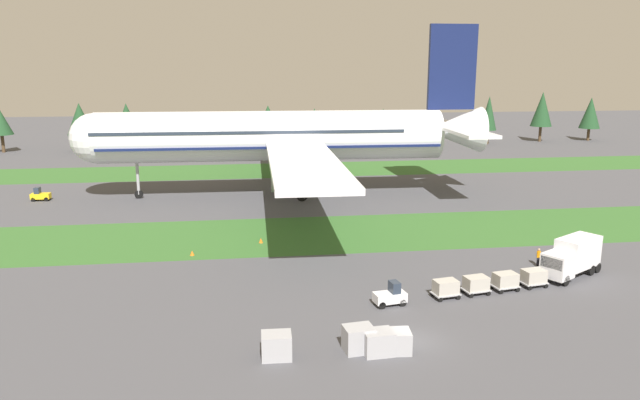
% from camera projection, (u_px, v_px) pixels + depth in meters
% --- Properties ---
extents(ground_plane, '(400.00, 400.00, 0.00)m').
position_uv_depth(ground_plane, '(413.00, 341.00, 42.16)').
color(ground_plane, '#47474C').
extents(grass_strip_near, '(320.00, 15.68, 0.01)m').
position_uv_depth(grass_strip_near, '(344.00, 233.00, 69.36)').
color(grass_strip_near, '#336028').
rests_on(grass_strip_near, ground).
extents(grass_strip_far, '(320.00, 15.68, 0.01)m').
position_uv_depth(grass_strip_far, '(304.00, 169.00, 111.27)').
color(grass_strip_far, '#336028').
rests_on(grass_strip_far, ground).
extents(airliner, '(60.51, 74.72, 24.97)m').
position_uv_depth(airliner, '(281.00, 136.00, 87.56)').
color(airliner, white).
rests_on(airliner, ground).
extents(baggage_tug, '(2.79, 1.73, 1.97)m').
position_uv_depth(baggage_tug, '(391.00, 295.00, 48.36)').
color(baggage_tug, silver).
rests_on(baggage_tug, ground).
extents(cargo_dolly_lead, '(2.43, 1.86, 1.55)m').
position_uv_depth(cargo_dolly_lead, '(446.00, 287.00, 49.81)').
color(cargo_dolly_lead, '#A3A3A8').
rests_on(cargo_dolly_lead, ground).
extents(cargo_dolly_second, '(2.43, 1.86, 1.55)m').
position_uv_depth(cargo_dolly_second, '(476.00, 284.00, 50.67)').
color(cargo_dolly_second, '#A3A3A8').
rests_on(cargo_dolly_second, ground).
extents(cargo_dolly_third, '(2.43, 1.86, 1.55)m').
position_uv_depth(cargo_dolly_third, '(505.00, 280.00, 51.52)').
color(cargo_dolly_third, '#A3A3A8').
rests_on(cargo_dolly_third, ground).
extents(cargo_dolly_fourth, '(2.43, 1.86, 1.55)m').
position_uv_depth(cargo_dolly_fourth, '(534.00, 277.00, 52.37)').
color(cargo_dolly_fourth, '#A3A3A8').
rests_on(cargo_dolly_fourth, ground).
extents(catering_truck, '(7.15, 5.54, 3.58)m').
position_uv_depth(catering_truck, '(572.00, 256.00, 54.67)').
color(catering_truck, silver).
rests_on(catering_truck, ground).
extents(pushback_tractor, '(2.63, 1.36, 1.97)m').
position_uv_depth(pushback_tractor, '(40.00, 195.00, 85.61)').
color(pushback_tractor, yellow).
rests_on(pushback_tractor, ground).
extents(ground_crew_marshaller, '(0.46, 0.39, 1.74)m').
position_uv_depth(ground_crew_marshaller, '(538.00, 256.00, 57.86)').
color(ground_crew_marshaller, black).
rests_on(ground_crew_marshaller, ground).
extents(uld_container_0, '(2.20, 1.85, 1.77)m').
position_uv_depth(uld_container_0, '(359.00, 339.00, 40.55)').
color(uld_container_0, '#A3A3A8').
rests_on(uld_container_0, ground).
extents(uld_container_1, '(2.05, 1.66, 1.72)m').
position_uv_depth(uld_container_1, '(277.00, 346.00, 39.60)').
color(uld_container_1, '#A3A3A8').
rests_on(uld_container_1, ground).
extents(uld_container_2, '(2.12, 1.75, 1.53)m').
position_uv_depth(uld_container_2, '(396.00, 341.00, 40.44)').
color(uld_container_2, '#A3A3A8').
rests_on(uld_container_2, ground).
extents(uld_container_3, '(2.11, 1.74, 1.64)m').
position_uv_depth(uld_container_3, '(378.00, 342.00, 40.18)').
color(uld_container_3, '#A3A3A8').
rests_on(uld_container_3, ground).
extents(taxiway_marker_0, '(0.44, 0.44, 0.54)m').
position_uv_depth(taxiway_marker_0, '(261.00, 240.00, 65.41)').
color(taxiway_marker_0, orange).
rests_on(taxiway_marker_0, ground).
extents(taxiway_marker_1, '(0.44, 0.44, 0.49)m').
position_uv_depth(taxiway_marker_1, '(192.00, 253.00, 61.11)').
color(taxiway_marker_1, orange).
rests_on(taxiway_marker_1, ground).
extents(distant_tree_line, '(158.42, 9.72, 12.50)m').
position_uv_depth(distant_tree_line, '(291.00, 118.00, 140.02)').
color(distant_tree_line, '#4C3823').
rests_on(distant_tree_line, ground).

